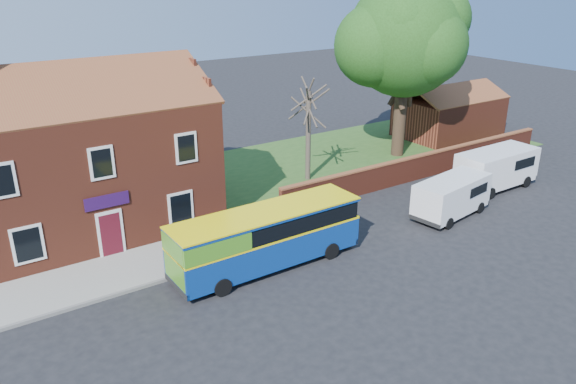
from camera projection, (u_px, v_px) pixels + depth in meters
ground at (330, 282)px, 24.07m from camera, size 120.00×120.00×0.00m
pavement at (126, 270)px, 24.88m from camera, size 18.00×3.50×0.12m
kerb at (140, 287)px, 23.53m from camera, size 18.00×0.15×0.14m
grass_strip at (362, 153)px, 40.81m from camera, size 26.00×12.00×0.04m
shop_building at (80, 164)px, 28.07m from camera, size 12.30×8.13×10.50m
boundary_wall at (424, 165)px, 35.88m from camera, size 22.00×0.38×1.60m
outbuilding at (449, 115)px, 44.87m from camera, size 8.20×5.06×4.17m
bus at (261, 237)px, 24.64m from camera, size 8.89×2.39×2.71m
van_near at (452, 195)px, 30.14m from camera, size 5.03×2.61×2.11m
van_far at (497, 167)px, 33.95m from camera, size 5.41×2.29×2.37m
large_tree at (404, 41)px, 37.76m from camera, size 9.98×7.90×12.17m
bare_tree at (308, 131)px, 34.64m from camera, size 2.32×2.76×6.19m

